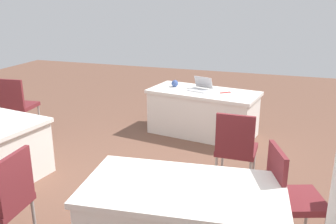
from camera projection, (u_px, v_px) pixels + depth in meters
ground_plane at (163, 189)px, 4.29m from camera, size 14.40×14.40×0.00m
table_foreground at (203, 113)px, 5.92m from camera, size 1.82×1.06×0.72m
chair_tucked_left at (289, 193)px, 3.13m from camera, size 0.56×0.56×0.96m
chair_tucked_right at (17, 103)px, 5.81m from camera, size 0.48×0.48×0.95m
chair_by_pillar at (4, 198)px, 3.05m from camera, size 0.47×0.47×0.96m
chair_back_row at (236, 146)px, 4.12m from camera, size 0.45×0.45×0.96m
laptop_silver at (200, 88)px, 5.85m from camera, size 0.39×0.37×0.21m
yarn_ball at (175, 83)px, 6.07m from camera, size 0.11×0.11×0.11m
scissors_red at (225, 93)px, 5.70m from camera, size 0.16×0.14×0.01m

